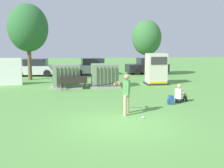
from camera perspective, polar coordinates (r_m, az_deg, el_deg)
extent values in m
plane|color=#5B9947|center=(10.16, 1.82, -8.57)|extent=(96.00, 96.00, 0.00)
cube|color=#9E9B93|center=(18.60, -9.70, -0.59)|extent=(2.10, 1.70, 0.12)
cube|color=gray|center=(18.49, -9.77, 1.89)|extent=(1.80, 1.40, 1.50)
cube|color=#63755B|center=(17.77, -11.87, 1.56)|extent=(0.06, 0.12, 1.27)
cube|color=#63755B|center=(17.75, -11.05, 1.57)|extent=(0.06, 0.12, 1.27)
cube|color=#63755B|center=(17.74, -10.23, 1.59)|extent=(0.06, 0.12, 1.27)
cube|color=#63755B|center=(17.74, -9.40, 1.61)|extent=(0.06, 0.12, 1.27)
cube|color=#63755B|center=(17.73, -8.58, 1.63)|extent=(0.06, 0.12, 1.27)
cube|color=#63755B|center=(17.73, -7.76, 1.65)|extent=(0.06, 0.12, 1.27)
cube|color=#9E9B93|center=(18.67, -1.62, -0.43)|extent=(2.10, 1.70, 0.12)
cube|color=gray|center=(18.56, -1.63, 2.04)|extent=(1.80, 1.40, 1.50)
cube|color=#63755B|center=(17.75, -3.38, 1.72)|extent=(0.06, 0.12, 1.27)
cube|color=#63755B|center=(17.77, -2.56, 1.73)|extent=(0.06, 0.12, 1.27)
cube|color=#63755B|center=(17.80, -1.74, 1.75)|extent=(0.06, 0.12, 1.27)
cube|color=#63755B|center=(17.83, -0.93, 1.76)|extent=(0.06, 0.12, 1.27)
cube|color=#63755B|center=(17.86, -0.12, 1.78)|extent=(0.06, 0.12, 1.27)
cube|color=#63755B|center=(17.90, 0.69, 1.79)|extent=(0.06, 0.12, 1.27)
cube|color=#262626|center=(20.25, 9.42, 0.13)|extent=(1.60, 1.40, 0.10)
cube|color=beige|center=(20.11, 9.51, 3.38)|extent=(1.40, 1.20, 2.20)
cube|color=#383838|center=(19.48, 10.11, 4.98)|extent=(1.19, 0.04, 0.55)
cube|color=yellow|center=(19.64, 9.99, 0.30)|extent=(1.33, 0.04, 0.16)
cube|color=#2D2823|center=(17.73, -8.32, 0.27)|extent=(1.83, 0.58, 0.05)
cube|color=#2D2823|center=(17.52, -8.28, 0.98)|extent=(1.80, 0.22, 0.44)
cylinder|color=#2D2823|center=(17.85, -10.79, -0.51)|extent=(0.06, 0.06, 0.42)
cylinder|color=#2D2823|center=(18.00, -5.93, -0.33)|extent=(0.06, 0.06, 0.42)
cylinder|color=#2D2823|center=(17.57, -10.74, -0.65)|extent=(0.06, 0.06, 0.42)
cylinder|color=#2D2823|center=(17.72, -5.80, -0.47)|extent=(0.06, 0.06, 0.42)
cylinder|color=tan|center=(11.15, 2.88, -4.67)|extent=(0.16, 0.16, 0.88)
cylinder|color=tan|center=(11.61, 3.37, -4.14)|extent=(0.16, 0.16, 0.88)
cube|color=#4C8C4C|center=(11.23, 3.16, -0.72)|extent=(0.38, 0.46, 0.60)
sphere|color=#9E7051|center=(11.17, 3.18, 1.53)|extent=(0.23, 0.23, 0.23)
cylinder|color=#9E7051|center=(11.20, 1.20, 0.09)|extent=(0.43, 0.46, 0.09)
cylinder|color=#9E7051|center=(11.38, 1.41, 0.22)|extent=(0.13, 0.55, 0.09)
cylinder|color=black|center=(11.48, -2.00, -0.08)|extent=(0.80, 0.39, 0.21)
sphere|color=black|center=(11.35, 0.05, 0.21)|extent=(0.08, 0.08, 0.08)
sphere|color=white|center=(10.89, 6.73, -7.19)|extent=(0.09, 0.09, 0.09)
cube|color=black|center=(14.16, 14.21, -3.46)|extent=(0.38, 0.42, 0.20)
cube|color=white|center=(14.09, 14.27, -2.03)|extent=(0.37, 0.42, 0.52)
sphere|color=tan|center=(14.03, 14.33, -0.47)|extent=(0.22, 0.22, 0.22)
cylinder|color=black|center=(14.37, 14.44, -2.81)|extent=(0.45, 0.34, 0.13)
cylinder|color=black|center=(14.55, 14.97, -2.67)|extent=(0.31, 0.25, 0.46)
cylinder|color=black|center=(14.26, 15.09, -2.92)|extent=(0.45, 0.34, 0.13)
cylinder|color=black|center=(14.44, 15.61, -2.78)|extent=(0.31, 0.25, 0.46)
cylinder|color=tan|center=(14.41, 14.04, -1.97)|extent=(0.40, 0.28, 0.32)
cylinder|color=tan|center=(14.15, 15.54, -2.22)|extent=(0.40, 0.28, 0.32)
cube|color=#264C8C|center=(13.60, 12.60, -3.38)|extent=(0.20, 0.32, 0.44)
cube|color=navy|center=(13.57, 12.08, -3.68)|extent=(0.06, 0.22, 0.22)
cylinder|color=brown|center=(23.24, -17.33, 4.12)|extent=(0.33, 0.33, 2.66)
ellipsoid|color=#2D6633|center=(23.21, -17.67, 11.47)|extent=(3.27, 3.27, 3.89)
cylinder|color=brown|center=(25.18, 7.37, 4.25)|extent=(0.27, 0.27, 2.21)
ellipsoid|color=#387038|center=(25.12, 7.48, 9.89)|extent=(2.72, 2.72, 3.23)
cube|color=silver|center=(26.16, -16.40, 2.97)|extent=(4.30, 1.97, 0.80)
cube|color=#262B33|center=(26.07, -16.15, 4.56)|extent=(2.20, 1.69, 0.64)
cylinder|color=black|center=(25.66, -19.60, 2.14)|extent=(0.65, 0.26, 0.64)
cylinder|color=black|center=(27.30, -18.70, 2.54)|extent=(0.65, 0.26, 0.64)
cylinder|color=black|center=(25.12, -13.85, 2.26)|extent=(0.65, 0.26, 0.64)
cylinder|color=black|center=(26.79, -13.28, 2.66)|extent=(0.65, 0.26, 0.64)
cube|color=#B2B2B7|center=(26.15, -4.53, 3.30)|extent=(4.31, 1.98, 0.80)
cube|color=#262B33|center=(26.12, -4.22, 4.88)|extent=(2.20, 1.70, 0.64)
cylinder|color=black|center=(25.19, -7.19, 2.46)|extent=(0.65, 0.26, 0.64)
cylinder|color=black|center=(26.87, -7.52, 2.84)|extent=(0.65, 0.26, 0.64)
cylinder|color=black|center=(25.56, -1.36, 2.61)|extent=(0.65, 0.26, 0.64)
cylinder|color=black|center=(27.22, -2.05, 2.98)|extent=(0.65, 0.26, 0.64)
cube|color=black|center=(27.15, 7.55, 3.45)|extent=(4.32, 2.02, 0.80)
cube|color=#262B33|center=(27.15, 7.87, 4.96)|extent=(2.22, 1.72, 0.64)
cylinder|color=black|center=(25.95, 5.50, 2.67)|extent=(0.66, 0.27, 0.64)
cylinder|color=black|center=(27.56, 4.38, 3.03)|extent=(0.66, 0.27, 0.64)
cylinder|color=black|center=(26.89, 10.77, 2.76)|extent=(0.66, 0.27, 0.64)
cylinder|color=black|center=(28.44, 9.40, 3.11)|extent=(0.66, 0.27, 0.64)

